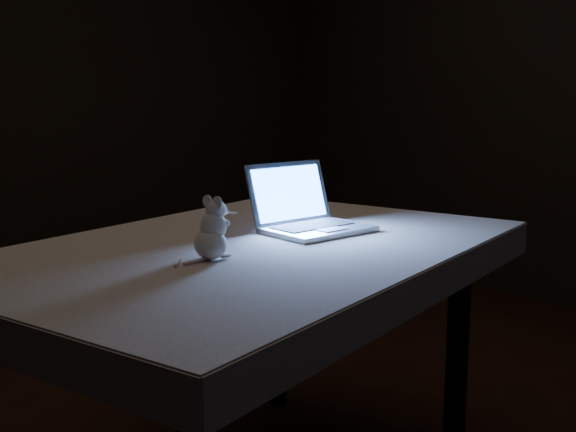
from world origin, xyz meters
TOP-DOWN VIEW (x-y plane):
  - table at (-0.22, -0.34)m, footprint 1.63×1.28m
  - tablecloth at (-0.31, -0.37)m, footprint 1.63×1.19m
  - laptop at (0.03, -0.33)m, footprint 0.31×0.27m
  - plush_mouse at (-0.41, -0.43)m, footprint 0.15×0.15m

SIDE VIEW (x-z plane):
  - table at x=-0.22m, z-range 0.00..0.76m
  - tablecloth at x=-0.31m, z-range 0.68..0.77m
  - plush_mouse at x=-0.41m, z-range 0.77..0.93m
  - laptop at x=0.03m, z-range 0.77..0.97m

